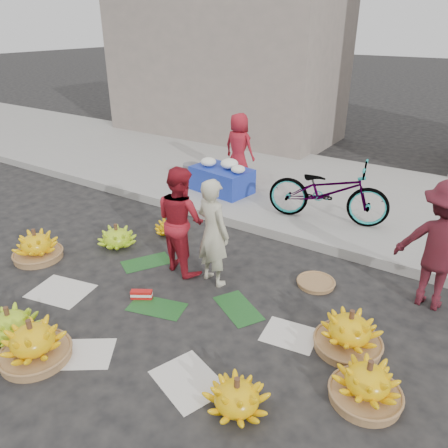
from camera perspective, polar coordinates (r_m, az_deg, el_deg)
The scene contains 23 objects.
ground at distance 5.26m, azimuth -6.48°, elevation -10.03°, with size 80.00×80.00×0.00m, color black.
curb at distance 6.81m, azimuth 5.28°, elevation -0.56°, with size 40.00×0.25×0.15m, color gray.
sidewalk at distance 8.59m, azimuth 12.02°, elevation 4.46°, with size 40.00×4.00×0.12m, color gray.
building_left at distance 12.52m, azimuth 0.20°, elevation 20.53°, with size 6.00×3.00×4.00m, color gray.
newspaper_scatter at distance 4.81m, azimuth -12.71°, elevation -14.43°, with size 3.20×1.80×0.00m, color silver, non-canonical shape.
banana_leaves at distance 5.44m, azimuth -5.96°, elevation -8.66°, with size 2.00×1.00×0.00m, color #18481D, non-canonical shape.
banana_bunch_0 at distance 6.54m, azimuth -23.30°, elevation -2.66°, with size 0.67×0.67×0.45m.
banana_bunch_1 at distance 5.13m, azimuth -26.21°, elevation -11.64°, with size 0.73×0.73×0.37m.
banana_bunch_2 at distance 4.73m, azimuth -23.67°, elevation -13.97°, with size 0.67×0.67×0.46m.
banana_bunch_3 at distance 3.95m, azimuth 1.68°, elevation -21.54°, with size 0.71×0.71×0.34m.
banana_bunch_4 at distance 4.18m, azimuth 18.18°, elevation -19.19°, with size 0.62×0.62×0.43m.
banana_bunch_5 at distance 4.65m, azimuth 16.05°, elevation -13.42°, with size 0.74×0.74×0.46m.
banana_bunch_6 at distance 6.54m, azimuth -13.83°, elevation -1.60°, with size 0.72×0.72×0.35m.
banana_bunch_7 at distance 6.79m, azimuth -7.04°, elevation -0.25°, with size 0.61×0.61×0.30m.
basket_spare at distance 5.63m, azimuth 11.90°, elevation -7.56°, with size 0.45×0.45×0.05m, color olive.
incense_stack at distance 5.34m, azimuth -10.72°, elevation -9.00°, with size 0.25×0.08×0.10m, color red.
vendor_cream at distance 5.27m, azimuth -1.46°, elevation -1.13°, with size 0.50×0.33×1.37m, color beige.
vendor_red at distance 5.57m, azimuth -5.68°, elevation 0.51°, with size 0.69×0.53×1.41m, color #B11B26.
man_striped at distance 5.37m, azimuth 26.50°, elevation -2.60°, with size 0.98×0.56×1.52m, color maroon.
flower_table at distance 8.05m, azimuth -0.24°, elevation 6.03°, with size 1.15×0.81×0.62m.
grey_bucket at distance 8.62m, azimuth -4.31°, elevation 6.71°, with size 0.32×0.32×0.36m, color slate.
flower_vendor at distance 8.58m, azimuth 1.95°, elevation 10.00°, with size 0.64×0.42×1.31m, color #B11B26.
bicycle at distance 6.96m, azimuth 13.44°, elevation 4.20°, with size 1.86×0.65×0.98m, color gray.
Camera 1 is at (2.84, -3.24, 3.02)m, focal length 35.00 mm.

